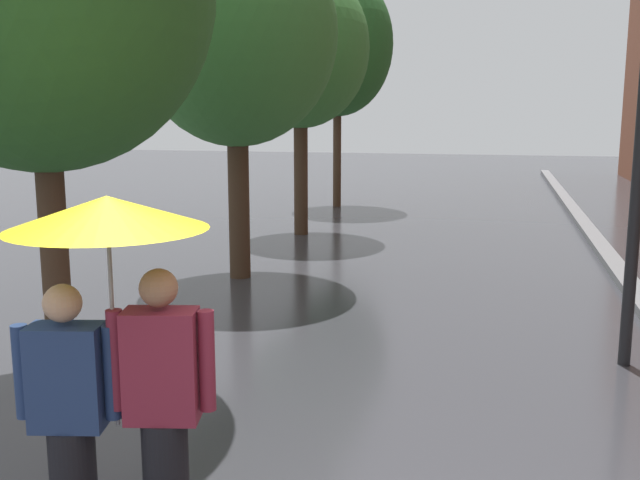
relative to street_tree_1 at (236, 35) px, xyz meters
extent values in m
cube|color=slate|center=(5.70, 2.65, -3.55)|extent=(0.30, 36.00, 0.12)
cylinder|color=#473323|center=(-0.16, -4.53, -2.42)|extent=(0.25, 0.25, 2.38)
cylinder|color=#473323|center=(0.00, 0.00, -2.41)|extent=(0.32, 0.32, 2.40)
ellipsoid|color=#387533|center=(0.00, 0.00, 0.02)|extent=(2.98, 2.98, 3.28)
cylinder|color=#473323|center=(-0.11, 4.02, -2.33)|extent=(0.28, 0.28, 2.56)
ellipsoid|color=#387533|center=(-0.11, 4.02, 0.14)|extent=(2.75, 2.75, 3.17)
cylinder|color=#473323|center=(-0.33, 8.50, -2.20)|extent=(0.21, 0.21, 2.82)
ellipsoid|color=#235623|center=(-0.33, 8.50, 0.58)|extent=(2.86, 2.86, 3.67)
cube|color=navy|center=(1.51, -6.96, -2.53)|extent=(0.44, 0.30, 0.59)
sphere|color=tan|center=(1.51, -6.96, -2.11)|extent=(0.21, 0.21, 0.21)
cylinder|color=navy|center=(1.26, -7.01, -2.50)|extent=(0.09, 0.09, 0.53)
cylinder|color=navy|center=(1.75, -6.91, -2.50)|extent=(0.09, 0.09, 0.53)
cube|color=maroon|center=(2.02, -6.85, -2.46)|extent=(0.44, 0.30, 0.63)
sphere|color=#9E7051|center=(2.02, -6.85, -2.02)|extent=(0.21, 0.21, 0.21)
cylinder|color=maroon|center=(1.78, -6.90, -2.43)|extent=(0.09, 0.09, 0.57)
cylinder|color=maroon|center=(2.27, -6.80, -2.43)|extent=(0.09, 0.09, 0.57)
cylinder|color=#9E9EA3|center=(1.76, -6.89, -2.25)|extent=(0.02, 0.02, 1.13)
cone|color=yellow|center=(1.76, -6.89, -1.62)|extent=(1.08, 1.08, 0.18)
cylinder|color=black|center=(5.10, -2.80, -1.53)|extent=(0.12, 0.12, 4.17)
camera|label=1|loc=(3.76, -10.34, -1.08)|focal=40.88mm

